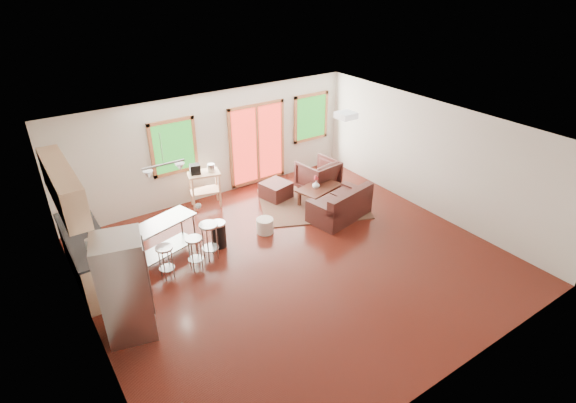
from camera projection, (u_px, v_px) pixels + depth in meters
floor at (296, 261)px, 8.89m from camera, size 7.50×7.00×0.02m
ceiling at (298, 136)px, 7.65m from camera, size 7.50×7.00×0.02m
back_wall at (213, 146)px, 10.82m from camera, size 7.50×0.02×2.60m
left_wall at (82, 274)px, 6.41m from camera, size 0.02×7.00×2.60m
right_wall at (433, 158)px, 10.13m from camera, size 0.02×7.00×2.60m
front_wall at (456, 312)px, 5.71m from camera, size 7.50×0.02×2.60m
window_left at (174, 147)px, 10.20m from camera, size 1.10×0.05×1.30m
french_doors at (257, 144)px, 11.48m from camera, size 1.60×0.05×2.10m
window_right at (311, 117)px, 12.13m from camera, size 1.10×0.05×1.30m
rug at (312, 203)px, 10.96m from camera, size 3.08×2.79×0.03m
loveseat at (341, 206)px, 10.23m from camera, size 1.56×1.07×0.76m
coffee_table at (319, 189)px, 10.85m from camera, size 1.18×0.86×0.43m
armchair at (318, 174)px, 11.41m from camera, size 0.97×0.92×0.90m
ottoman at (276, 190)px, 11.14m from camera, size 0.75×0.75×0.42m
pouf at (265, 226)px, 9.74m from camera, size 0.42×0.42×0.33m
vase at (316, 184)px, 10.77m from camera, size 0.24×0.24×0.32m
book at (327, 179)px, 10.98m from camera, size 0.20×0.07×0.27m
cabinets at (81, 236)px, 7.96m from camera, size 0.64×2.24×2.30m
refrigerator at (126, 288)px, 6.79m from camera, size 0.85×0.84×1.76m
island at (163, 234)px, 8.67m from camera, size 1.44×0.89×0.85m
cup at (198, 206)px, 8.79m from camera, size 0.14×0.12×0.11m
bar_stool_a at (165, 255)px, 8.20m from camera, size 0.34×0.34×0.67m
bar_stool_b at (194, 246)px, 8.45m from camera, size 0.34×0.34×0.68m
bar_stool_c at (209, 233)px, 8.71m from camera, size 0.39×0.39×0.78m
trash_can at (219, 234)px, 9.21m from camera, size 0.33×0.33×0.57m
kitchen_cart at (203, 177)px, 10.51m from camera, size 0.82×0.63×1.11m
ceiling_flush at (346, 115)px, 8.91m from camera, size 0.35×0.35×0.12m
pendant_light at (164, 170)px, 8.14m from camera, size 0.80×0.18×0.79m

